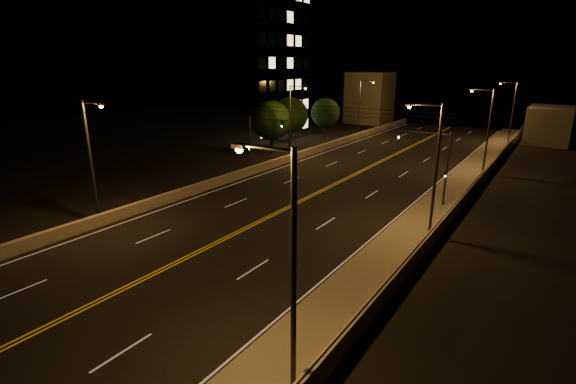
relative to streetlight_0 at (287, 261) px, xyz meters
The scene contains 24 objects.
ground 13.21m from the streetlight_0, 162.73° to the right, with size 160.00×160.00×0.00m, color black.
road 20.76m from the streetlight_0, 125.07° to the left, with size 18.00×120.00×0.02m, color black.
sidewalk 17.24m from the streetlight_0, 92.53° to the left, with size 3.60×120.00×0.30m, color gray.
curb 17.44m from the streetlight_0, 98.98° to the left, with size 0.14×120.00×0.15m, color gray.
parapet_wall 17.06m from the streetlight_0, 86.78° to the left, with size 0.30×120.00×1.00m, color #A99D8D.
jersey_barrier 27.15m from the streetlight_0, 142.06° to the left, with size 0.45×120.00×0.91m, color #A99D8D.
distant_building_right 65.92m from the streetlight_0, 85.67° to the left, with size 6.00×10.00×5.52m, color slate.
distant_building_left 77.13m from the streetlight_0, 110.91° to the left, with size 8.00×8.00×10.25m, color slate.
parapet_rail 16.93m from the streetlight_0, 86.78° to the left, with size 0.06×0.06×120.00m, color black.
lane_markings 20.70m from the streetlight_0, 125.19° to the left, with size 17.32×116.00×0.00m.
streetlight_0 is the anchor object (origin of this frame).
streetlight_1 17.85m from the streetlight_0, 90.00° to the left, with size 2.55×0.28×9.30m.
streetlight_2 38.94m from the streetlight_0, 90.00° to the left, with size 2.55×0.28×9.30m.
streetlight_3 60.24m from the streetlight_0, 90.00° to the left, with size 2.55×0.28×9.30m.
streetlight_4 22.39m from the streetlight_0, 163.36° to the left, with size 2.55×0.28×9.30m.
streetlight_5 39.59m from the streetlight_0, 122.81° to the left, with size 2.55×0.28×9.30m.
streetlight_6 58.15m from the streetlight_0, 111.65° to the left, with size 2.55×0.28×9.30m.
traffic_signal_right 24.81m from the streetlight_0, 93.45° to the left, with size 5.11×0.31×6.45m.
traffic_signal_left 32.06m from the streetlight_0, 129.47° to the left, with size 5.11×0.31×6.45m.
overhead_wires 28.44m from the streetlight_0, 113.97° to the left, with size 22.00×0.03×0.83m.
building_tower 62.26m from the streetlight_0, 133.19° to the left, with size 24.00×15.00×28.39m.
tree_0 43.68m from the streetlight_0, 126.50° to the left, with size 5.26×5.26×7.13m.
tree_1 49.76m from the streetlight_0, 123.13° to the left, with size 5.27×5.27×7.14m.
tree_2 57.10m from the streetlight_0, 117.32° to the left, with size 4.78×4.78×6.47m.
Camera 1 is at (18.61, -7.02, 11.70)m, focal length 26.00 mm.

